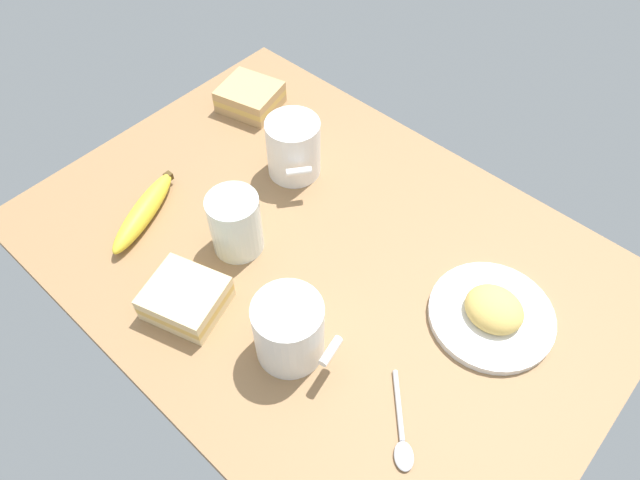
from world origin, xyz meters
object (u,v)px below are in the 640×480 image
at_px(coffee_mug_black, 293,147).
at_px(spoon, 402,435).
at_px(banana, 144,212).
at_px(glass_of_milk, 236,227).
at_px(plate_of_food, 492,313).
at_px(sandwich_main, 186,298).
at_px(sandwich_side, 250,97).
at_px(coffee_mug_milky, 289,330).

height_order(coffee_mug_black, spoon, coffee_mug_black).
xyz_separation_m(banana, spoon, (0.52, -0.00, -0.01)).
distance_m(glass_of_milk, spoon, 0.37).
bearing_deg(plate_of_food, glass_of_milk, -157.37).
height_order(sandwich_main, spoon, sandwich_main).
relative_size(plate_of_food, sandwich_side, 1.43).
bearing_deg(coffee_mug_black, plate_of_food, -3.56).
height_order(sandwich_main, banana, sandwich_main).
height_order(coffee_mug_milky, sandwich_side, coffee_mug_milky).
distance_m(plate_of_food, coffee_mug_black, 0.41).
bearing_deg(sandwich_main, coffee_mug_black, 104.34).
relative_size(coffee_mug_black, sandwich_side, 0.90).
relative_size(coffee_mug_black, sandwich_main, 0.87).
bearing_deg(banana, plate_of_food, 22.86).
xyz_separation_m(plate_of_food, banana, (-0.51, -0.21, 0.00)).
bearing_deg(spoon, coffee_mug_milky, -178.20).
xyz_separation_m(coffee_mug_black, spoon, (0.41, -0.24, -0.05)).
xyz_separation_m(glass_of_milk, spoon, (0.37, -0.07, -0.04)).
distance_m(sandwich_side, banana, 0.32).
xyz_separation_m(coffee_mug_milky, sandwich_side, (-0.41, 0.32, -0.03)).
distance_m(coffee_mug_black, coffee_mug_milky, 0.34).
height_order(coffee_mug_black, coffee_mug_milky, same).
bearing_deg(spoon, banana, 179.56).
bearing_deg(sandwich_main, glass_of_milk, 102.69).
bearing_deg(coffee_mug_milky, plate_of_food, 51.95).
xyz_separation_m(sandwich_main, sandwich_side, (-0.25, 0.37, -0.00)).
height_order(sandwich_side, spoon, sandwich_side).
height_order(glass_of_milk, banana, glass_of_milk).
height_order(plate_of_food, sandwich_main, same).
bearing_deg(spoon, glass_of_milk, 169.38).
height_order(glass_of_milk, spoon, glass_of_milk).
relative_size(coffee_mug_milky, banana, 0.68).
xyz_separation_m(coffee_mug_black, coffee_mug_milky, (0.23, -0.25, -0.00)).
bearing_deg(coffee_mug_black, glass_of_milk, -74.48).
bearing_deg(banana, glass_of_milk, 23.41).
height_order(plate_of_food, coffee_mug_milky, coffee_mug_milky).
distance_m(plate_of_food, sandwich_side, 0.59).
xyz_separation_m(sandwich_main, spoon, (0.34, 0.06, -0.02)).
distance_m(plate_of_food, sandwich_main, 0.43).
distance_m(sandwich_main, spoon, 0.34).
relative_size(sandwich_main, sandwich_side, 1.03).
bearing_deg(coffee_mug_milky, coffee_mug_black, 132.88).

